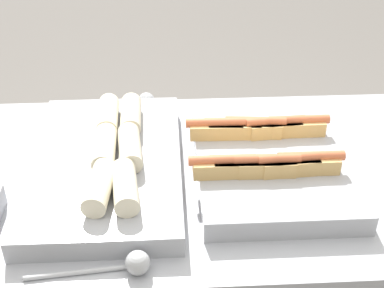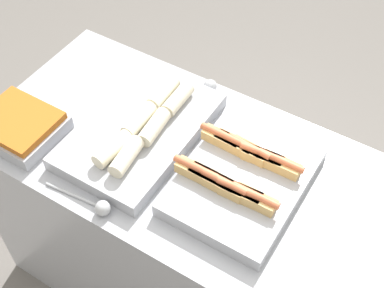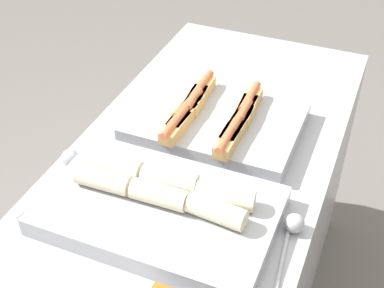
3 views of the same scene
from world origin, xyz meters
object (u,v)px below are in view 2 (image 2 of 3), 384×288
tray_hotdogs (242,177)px  tray_side_front (19,126)px  serving_spoon_near (98,206)px  tray_wraps (141,129)px  serving_spoon_far (206,85)px

tray_hotdogs → tray_side_front: 0.75m
tray_side_front → serving_spoon_near: (0.41, -0.11, -0.02)m
tray_wraps → serving_spoon_near: 0.31m
tray_wraps → serving_spoon_near: bearing=-78.9°
tray_wraps → serving_spoon_near: size_ratio=2.31×
serving_spoon_far → tray_wraps: bearing=-101.8°
tray_wraps → tray_side_front: size_ratio=2.08×
tray_wraps → serving_spoon_far: 0.31m
tray_hotdogs → serving_spoon_far: tray_hotdogs is taller
tray_hotdogs → tray_side_front: (-0.72, -0.20, -0.00)m
tray_hotdogs → serving_spoon_far: size_ratio=1.92×
serving_spoon_near → tray_side_front: bearing=165.4°
tray_hotdogs → tray_side_front: bearing=-164.6°
tray_hotdogs → tray_side_front: size_ratio=1.81×
tray_side_front → tray_wraps: bearing=29.8°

